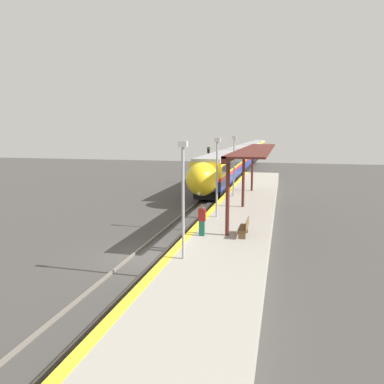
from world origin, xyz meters
The scene contains 12 objects.
ground_plane centered at (0.00, 0.00, 0.00)m, with size 120.00×120.00×0.00m, color #423F3D.
rail_left centered at (-0.72, 0.00, 0.07)m, with size 0.08×90.00×0.15m, color slate.
rail_right centered at (0.72, 0.00, 0.07)m, with size 0.08×90.00×0.15m, color slate.
train centered at (0.00, 50.28, 2.25)m, with size 2.81×77.75×3.92m.
platform_right centered at (3.84, 0.00, 0.49)m, with size 4.29×64.00×0.99m.
platform_bench centered at (4.72, 1.50, 1.45)m, with size 0.44×1.57×0.89m.
person_waiting centered at (2.58, 1.07, 1.80)m, with size 0.36×0.22×1.60m.
railway_signal centered at (-2.22, 26.85, 2.69)m, with size 0.28×0.28×4.41m.
lamppost_near centered at (2.56, -2.55, 3.81)m, with size 0.36×0.20×4.90m.
lamppost_mid centered at (2.56, 5.46, 3.81)m, with size 0.36×0.20×4.90m.
lamppost_far centered at (2.56, 13.47, 3.81)m, with size 0.36×0.20×4.90m.
station_canopy centered at (4.40, 9.00, 4.85)m, with size 2.02×18.10×4.14m.
Camera 1 is at (6.49, -17.07, 6.26)m, focal length 35.00 mm.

